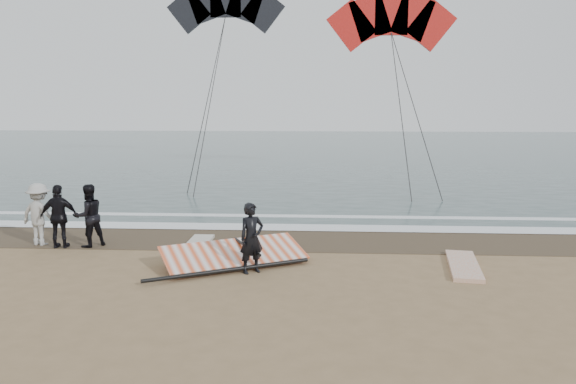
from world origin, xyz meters
name	(u,v)px	position (x,y,z in m)	size (l,w,h in m)	color
ground	(281,293)	(0.00, 0.00, 0.00)	(120.00, 120.00, 0.00)	#8C704C
sea	(310,150)	(0.00, 33.00, 0.01)	(120.00, 54.00, 0.02)	#233838
wet_sand	(292,239)	(0.00, 4.50, 0.01)	(120.00, 2.80, 0.01)	#4C3D2B
foam_near	(294,227)	(0.00, 5.90, 0.03)	(120.00, 0.90, 0.01)	white
foam_far	(296,216)	(0.00, 7.60, 0.03)	(120.00, 0.45, 0.01)	white
man_main	(252,238)	(-0.75, 1.37, 0.81)	(0.59, 0.39, 1.61)	black
board_white	(464,265)	(4.17, 2.04, 0.05)	(0.66, 2.37, 0.09)	silver
board_cream	(196,246)	(-2.51, 3.50, 0.05)	(0.58, 2.16, 0.09)	beige
trio_cluster	(60,215)	(-6.13, 3.40, 0.85)	(2.53, 1.06, 1.70)	black
sail_rig	(233,255)	(-1.31, 2.10, 0.19)	(3.60, 3.12, 0.49)	black
kite_red	(391,25)	(4.22, 17.86, 7.51)	(7.00, 3.82, 10.32)	red
kite_dark	(226,11)	(-4.96, 23.86, 9.18)	(8.08, 6.52, 15.63)	black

